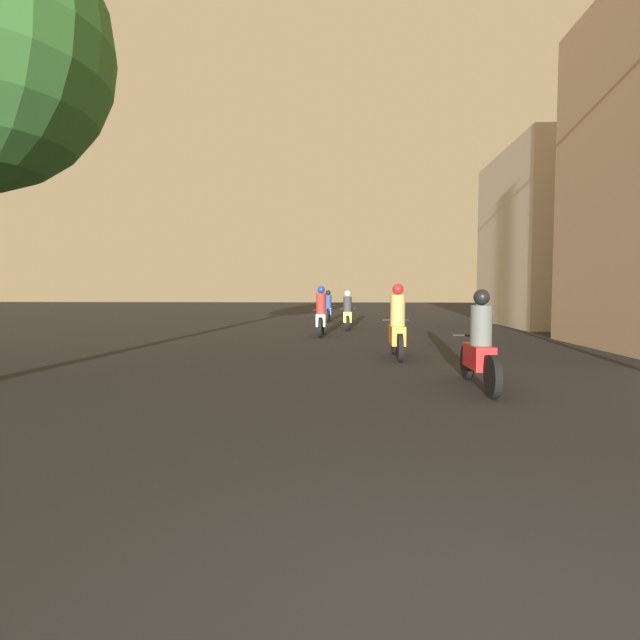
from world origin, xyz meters
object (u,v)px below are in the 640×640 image
Objects in this scene: motorcycle_yellow at (347,314)px; building_right_far at (568,239)px; motorcycle_orange at (397,329)px; motorcycle_silver at (321,316)px; motorcycle_red at (480,349)px; motorcycle_blue at (328,309)px.

motorcycle_yellow is 10.35m from building_right_far.
motorcycle_orange is 14.08m from building_right_far.
building_right_far reaches higher than motorcycle_silver.
motorcycle_red is at bearing -75.90° from motorcycle_yellow.
motorcycle_orange is 0.93× the size of motorcycle_silver.
motorcycle_yellow is 5.14m from motorcycle_blue.
motorcycle_orange is 0.99× the size of motorcycle_yellow.
motorcycle_red is 1.09× the size of motorcycle_blue.
motorcycle_red is at bearing -68.49° from motorcycle_orange.
motorcycle_red is at bearing -117.29° from building_right_far.
motorcycle_silver is 2.91m from motorcycle_yellow.
motorcycle_blue is at bearing 168.75° from building_right_far.
building_right_far is at bearing -8.11° from motorcycle_blue.
motorcycle_orange is (-0.92, 3.36, 0.04)m from motorcycle_red.
motorcycle_yellow is (-2.02, 11.33, -0.01)m from motorcycle_red.
motorcycle_blue is at bearing 104.48° from motorcycle_yellow.
building_right_far is (10.34, -2.06, 3.08)m from motorcycle_blue.
building_right_far is (10.26, 5.77, 3.04)m from motorcycle_silver.
motorcycle_blue reaches higher than motorcycle_yellow.
motorcycle_orange is at bearing -78.12° from motorcycle_yellow.
motorcycle_silver reaches higher than motorcycle_blue.
motorcycle_orange reaches higher than motorcycle_yellow.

